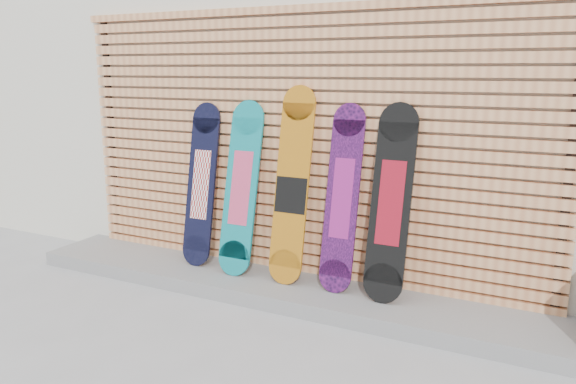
% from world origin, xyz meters
% --- Properties ---
extents(ground, '(80.00, 80.00, 0.00)m').
position_xyz_m(ground, '(0.00, 0.00, 0.00)').
color(ground, gray).
rests_on(ground, ground).
extents(building, '(12.00, 5.00, 3.60)m').
position_xyz_m(building, '(0.50, 3.50, 1.80)').
color(building, beige).
rests_on(building, ground).
extents(concrete_step, '(4.60, 0.70, 0.12)m').
position_xyz_m(concrete_step, '(-0.15, 0.68, 0.06)').
color(concrete_step, slate).
rests_on(concrete_step, ground).
extents(slat_wall, '(4.26, 0.08, 2.29)m').
position_xyz_m(slat_wall, '(-0.15, 0.97, 1.21)').
color(slat_wall, tan).
rests_on(slat_wall, ground).
extents(snowboard_0, '(0.27, 0.30, 1.41)m').
position_xyz_m(snowboard_0, '(-0.98, 0.80, 0.82)').
color(snowboard_0, black).
rests_on(snowboard_0, concrete_step).
extents(snowboard_1, '(0.30, 0.35, 1.44)m').
position_xyz_m(snowboard_1, '(-0.56, 0.77, 0.84)').
color(snowboard_1, '#0D7981').
rests_on(snowboard_1, concrete_step).
extents(snowboard_2, '(0.28, 0.33, 1.57)m').
position_xyz_m(snowboard_2, '(-0.09, 0.78, 0.89)').
color(snowboard_2, '#AB6612').
rests_on(snowboard_2, concrete_step).
extents(snowboard_3, '(0.26, 0.32, 1.44)m').
position_xyz_m(snowboard_3, '(0.33, 0.79, 0.84)').
color(snowboard_3, black).
rests_on(snowboard_3, concrete_step).
extents(snowboard_4, '(0.30, 0.34, 1.46)m').
position_xyz_m(snowboard_4, '(0.72, 0.77, 0.85)').
color(snowboard_4, black).
rests_on(snowboard_4, concrete_step).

